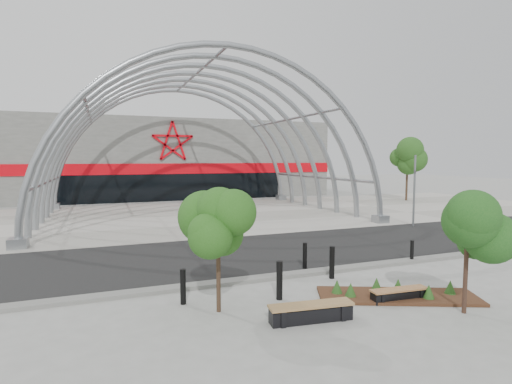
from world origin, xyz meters
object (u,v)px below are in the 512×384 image
signal_pole (414,189)px  bench_0 (311,313)px  street_tree_0 (218,216)px  bench_1 (399,295)px  street_tree_1 (468,223)px  bollard_2 (332,262)px

signal_pole → bench_0: (-12.64, -10.18, -2.02)m
street_tree_0 → bench_1: size_ratio=2.03×
street_tree_0 → bench_0: 3.42m
bench_1 → signal_pole: bearing=45.8°
signal_pole → bench_0: size_ratio=1.94×
bench_0 → street_tree_0: bearing=143.8°
signal_pole → bench_1: signal_pole is taller
signal_pole → street_tree_1: size_ratio=1.28×
signal_pole → street_tree_0: 17.04m
street_tree_0 → bench_1: bearing=-12.4°
street_tree_0 → bollard_2: (4.42, 1.47, -2.03)m
bench_1 → bollard_2: bearing=103.8°
bench_0 → bench_1: (3.06, 0.35, -0.04)m
street_tree_0 → bench_0: (1.99, -1.46, -2.36)m
street_tree_1 → bollard_2: size_ratio=3.04×
street_tree_0 → bench_0: bearing=-36.2°
signal_pole → bollard_2: 12.64m
signal_pole → street_tree_0: size_ratio=1.19×
street_tree_0 → street_tree_1: 6.53m
street_tree_1 → bollard_2: (-1.62, 3.92, -1.86)m
signal_pole → bench_1: bearing=-134.2°
signal_pole → street_tree_1: signal_pole is taller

